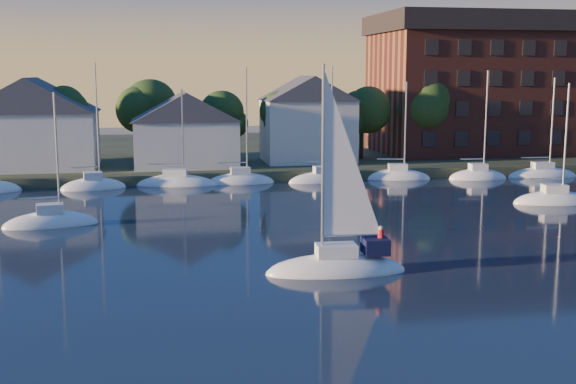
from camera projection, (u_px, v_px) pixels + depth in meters
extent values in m
cube|color=#303821|center=(225.00, 156.00, 97.85)|extent=(160.00, 50.00, 2.00)
cube|color=brown|center=(246.00, 180.00, 75.54)|extent=(120.00, 3.00, 1.00)
cube|color=white|center=(34.00, 140.00, 76.76)|extent=(13.00, 9.00, 6.00)
cube|color=white|center=(186.00, 143.00, 78.74)|extent=(11.00, 8.00, 5.00)
cube|color=white|center=(307.00, 131.00, 83.02)|extent=(10.00, 8.00, 7.00)
cube|color=brown|center=(495.00, 93.00, 92.85)|extent=(30.00, 16.00, 15.00)
cube|color=black|center=(498.00, 24.00, 91.43)|extent=(31.00, 17.00, 2.40)
cylinder|color=#382919|center=(5.00, 148.00, 81.10)|extent=(0.50, 0.50, 3.50)
sphere|color=#1E3A15|center=(2.00, 108.00, 80.37)|extent=(5.40, 5.40, 5.40)
cylinder|color=#382919|center=(78.00, 147.00, 82.53)|extent=(0.50, 0.50, 3.50)
sphere|color=#1E3A15|center=(76.00, 108.00, 81.81)|extent=(5.40, 5.40, 5.40)
cylinder|color=#382919|center=(149.00, 145.00, 83.97)|extent=(0.50, 0.50, 3.50)
sphere|color=#1E3A15|center=(148.00, 107.00, 83.24)|extent=(5.40, 5.40, 5.40)
cylinder|color=#382919|center=(218.00, 144.00, 85.40)|extent=(0.50, 0.50, 3.50)
sphere|color=#1E3A15|center=(217.00, 107.00, 84.67)|extent=(5.40, 5.40, 5.40)
cylinder|color=#382919|center=(284.00, 143.00, 86.83)|extent=(0.50, 0.50, 3.50)
sphere|color=#1E3A15|center=(284.00, 106.00, 86.11)|extent=(5.40, 5.40, 5.40)
cylinder|color=#382919|center=(348.00, 142.00, 88.27)|extent=(0.50, 0.50, 3.50)
sphere|color=#1E3A15|center=(349.00, 105.00, 87.54)|extent=(5.40, 5.40, 5.40)
cylinder|color=#382919|center=(411.00, 141.00, 89.70)|extent=(0.50, 0.50, 3.50)
sphere|color=#1E3A15|center=(412.00, 105.00, 88.97)|extent=(5.40, 5.40, 5.40)
cylinder|color=#382919|center=(471.00, 140.00, 91.13)|extent=(0.50, 0.50, 3.50)
sphere|color=#1E3A15|center=(472.00, 104.00, 90.40)|extent=(5.40, 5.40, 5.40)
cylinder|color=#382919|center=(529.00, 139.00, 92.57)|extent=(0.50, 0.50, 3.50)
sphere|color=#1E3A15|center=(531.00, 104.00, 91.84)|extent=(5.40, 5.40, 5.40)
cylinder|color=#A5A8AD|center=(3.00, 129.00, 67.49)|extent=(0.16, 0.16, 10.00)
ellipsoid|color=white|center=(86.00, 189.00, 69.76)|extent=(7.50, 2.40, 2.20)
cube|color=white|center=(86.00, 176.00, 69.55)|extent=(2.10, 1.32, 0.70)
cylinder|color=#A5A8AD|center=(91.00, 128.00, 68.92)|extent=(0.16, 0.16, 10.00)
cylinder|color=#A5A8AD|center=(76.00, 167.00, 69.26)|extent=(3.15, 0.12, 0.12)
ellipsoid|color=white|center=(170.00, 187.00, 71.19)|extent=(7.50, 2.40, 2.20)
cube|color=white|center=(169.00, 174.00, 70.98)|extent=(2.10, 1.32, 0.70)
cylinder|color=#A5A8AD|center=(176.00, 126.00, 70.35)|extent=(0.16, 0.16, 10.00)
cylinder|color=#A5A8AD|center=(161.00, 165.00, 70.69)|extent=(3.15, 0.12, 0.12)
ellipsoid|color=white|center=(250.00, 185.00, 72.63)|extent=(7.50, 2.40, 2.20)
cube|color=white|center=(250.00, 172.00, 72.41)|extent=(2.10, 1.32, 0.70)
cylinder|color=#A5A8AD|center=(257.00, 125.00, 71.79)|extent=(0.16, 0.16, 10.00)
cylinder|color=#A5A8AD|center=(242.00, 164.00, 72.13)|extent=(3.15, 0.12, 0.12)
ellipsoid|color=white|center=(327.00, 182.00, 74.06)|extent=(7.50, 2.40, 2.20)
cube|color=white|center=(327.00, 170.00, 73.85)|extent=(2.10, 1.32, 0.70)
cylinder|color=#A5A8AD|center=(335.00, 124.00, 73.22)|extent=(0.16, 0.16, 10.00)
cylinder|color=#A5A8AD|center=(320.00, 162.00, 73.56)|extent=(3.15, 0.12, 0.12)
ellipsoid|color=white|center=(402.00, 180.00, 75.49)|extent=(7.50, 2.40, 2.20)
cube|color=white|center=(402.00, 168.00, 75.28)|extent=(2.10, 1.32, 0.70)
cylinder|color=#A5A8AD|center=(410.00, 123.00, 74.65)|extent=(0.16, 0.16, 10.00)
cylinder|color=#A5A8AD|center=(395.00, 160.00, 74.99)|extent=(3.15, 0.12, 0.12)
ellipsoid|color=white|center=(473.00, 178.00, 76.93)|extent=(7.50, 2.40, 2.20)
cube|color=white|center=(474.00, 166.00, 76.71)|extent=(2.10, 1.32, 0.70)
cylinder|color=#A5A8AD|center=(482.00, 122.00, 76.09)|extent=(0.16, 0.16, 10.00)
cylinder|color=#A5A8AD|center=(467.00, 158.00, 76.43)|extent=(3.15, 0.12, 0.12)
ellipsoid|color=white|center=(542.00, 176.00, 78.36)|extent=(7.50, 2.40, 2.20)
cube|color=white|center=(543.00, 164.00, 78.15)|extent=(2.10, 1.32, 0.70)
cylinder|color=#A5A8AD|center=(552.00, 121.00, 77.52)|extent=(0.16, 0.16, 10.00)
cylinder|color=#A5A8AD|center=(536.00, 157.00, 77.86)|extent=(3.15, 0.12, 0.12)
ellipsoid|color=white|center=(336.00, 273.00, 40.59)|extent=(8.13, 3.03, 2.20)
cube|color=white|center=(336.00, 250.00, 40.38)|extent=(2.32, 1.54, 0.70)
cylinder|color=#A5A8AD|center=(323.00, 162.00, 39.47)|extent=(0.16, 0.16, 10.66)
cylinder|color=#A5A8AD|center=(352.00, 235.00, 40.35)|extent=(3.36, 0.31, 0.12)
cube|color=black|center=(375.00, 246.00, 40.62)|extent=(1.49, 1.62, 0.90)
ellipsoid|color=white|center=(51.00, 226.00, 53.01)|extent=(7.11, 3.35, 2.20)
cube|color=white|center=(50.00, 209.00, 52.80)|extent=(2.09, 1.53, 0.70)
cylinder|color=#A5A8AD|center=(57.00, 153.00, 52.37)|extent=(0.16, 0.16, 8.78)
cylinder|color=#A5A8AD|center=(38.00, 198.00, 52.41)|extent=(2.85, 0.59, 0.12)
ellipsoid|color=white|center=(554.00, 203.00, 62.14)|extent=(7.38, 3.37, 2.20)
cube|color=white|center=(555.00, 189.00, 61.93)|extent=(2.16, 1.59, 0.70)
cylinder|color=#A5A8AD|center=(566.00, 138.00, 61.25)|extent=(0.16, 0.16, 9.31)
cylinder|color=#A5A8AD|center=(546.00, 179.00, 61.75)|extent=(2.98, 0.53, 0.12)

